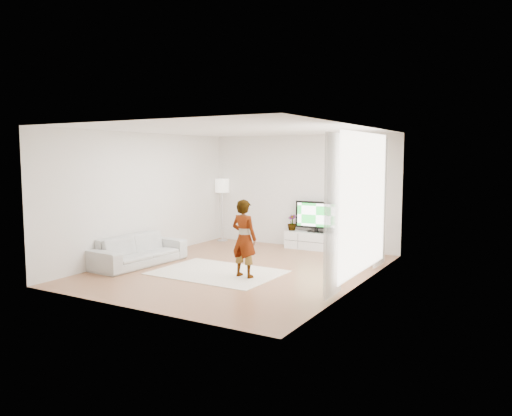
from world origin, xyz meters
The scene contains 17 objects.
floor centered at (0.00, 0.00, 0.00)m, with size 6.00×6.00×0.00m, color #A46E4A.
ceiling centered at (0.00, 0.00, 2.80)m, with size 6.00×6.00×0.00m, color white.
wall_left centered at (-2.50, 0.00, 1.40)m, with size 0.02×6.00×2.80m, color silver.
wall_right centered at (2.50, 0.00, 1.40)m, with size 0.02×6.00×2.80m, color silver.
wall_back centered at (0.00, 3.00, 1.40)m, with size 5.00×0.02×2.80m, color silver.
wall_front centered at (0.00, -3.00, 1.40)m, with size 5.00×0.02×2.80m, color silver.
window centered at (2.48, 0.30, 1.45)m, with size 0.01×2.60×2.50m, color white.
curtain_near centered at (2.40, -1.00, 1.35)m, with size 0.04×0.70×2.60m, color white.
curtain_far centered at (2.40, 1.60, 1.35)m, with size 0.04×0.70×2.60m, color white.
media_console centered at (0.50, 2.76, 0.21)m, with size 1.52×0.43×0.43m.
television centered at (0.50, 2.79, 0.84)m, with size 1.08×0.21×0.75m.
game_console centered at (1.16, 2.76, 0.54)m, with size 0.07×0.18×0.24m.
potted_plant centered at (-0.15, 2.77, 0.63)m, with size 0.22×0.22×0.40m, color #3F7238.
rug centered at (-0.21, -0.45, 0.01)m, with size 2.41×1.73×0.01m, color beige.
player centered at (0.44, -0.50, 0.75)m, with size 0.54×0.35×1.47m, color #334772.
sofa centered at (-2.04, -0.67, 0.31)m, with size 2.11×0.83×0.62m, color #B5B6B1.
floor_lamp centered at (-2.20, 2.70, 1.42)m, with size 0.37×0.37×1.68m.
Camera 1 is at (5.25, -8.39, 2.29)m, focal length 35.00 mm.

